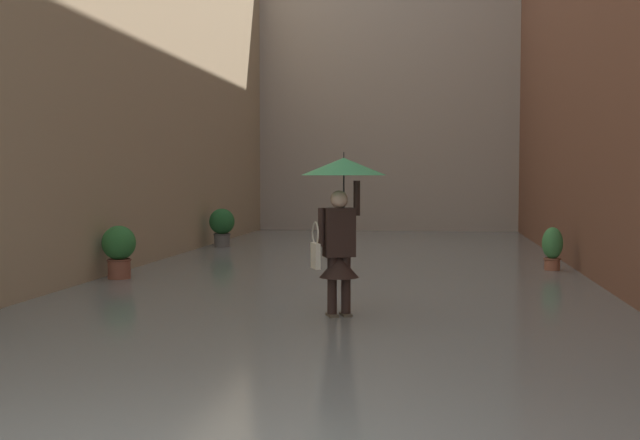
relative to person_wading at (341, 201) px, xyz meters
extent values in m
plane|color=#605B56|center=(0.38, -4.86, -1.51)|extent=(60.00, 60.00, 0.00)
cube|color=slate|center=(0.38, -4.86, -1.48)|extent=(9.17, 28.03, 0.07)
cube|color=tan|center=(5.46, -4.86, 3.17)|extent=(1.80, 26.03, 9.37)
cube|color=#A89989|center=(0.38, -16.78, 3.25)|extent=(11.97, 1.80, 9.53)
cube|color=#4C4233|center=(0.11, 0.05, -1.46)|extent=(0.19, 0.26, 0.10)
cylinder|color=black|center=(0.11, 0.05, -1.05)|extent=(0.16, 0.16, 0.72)
cube|color=#4C4233|center=(-0.05, -0.02, -1.46)|extent=(0.19, 0.26, 0.10)
cylinder|color=black|center=(-0.05, -0.02, -1.05)|extent=(0.16, 0.16, 0.72)
cube|color=black|center=(0.03, 0.01, -0.39)|extent=(0.44, 0.35, 0.61)
cone|color=black|center=(0.03, 0.01, -0.81)|extent=(0.65, 0.65, 0.28)
sphere|color=#DBB293|center=(0.03, 0.01, 0.03)|extent=(0.22, 0.22, 0.22)
cylinder|color=black|center=(-0.18, -0.08, 0.04)|extent=(0.11, 0.11, 0.44)
cylinder|color=black|center=(0.24, 0.10, -0.32)|extent=(0.11, 0.11, 0.48)
cylinder|color=black|center=(-0.03, -0.01, 0.18)|extent=(0.02, 0.02, 0.52)
cone|color=#338C4C|center=(-0.03, -0.01, 0.44)|extent=(1.08, 1.08, 0.22)
cylinder|color=black|center=(-0.03, -0.01, 0.58)|extent=(0.01, 0.01, 0.08)
cube|color=beige|center=(0.31, 0.15, -0.67)|extent=(0.16, 0.28, 0.32)
torus|color=beige|center=(0.31, 0.15, -0.39)|extent=(0.13, 0.29, 0.30)
cylinder|color=#66605B|center=(4.09, -9.37, -1.32)|extent=(0.40, 0.40, 0.38)
torus|color=#56524E|center=(4.09, -9.37, -1.13)|extent=(0.43, 0.43, 0.04)
ellipsoid|color=#23602D|center=(4.09, -9.37, -0.81)|extent=(0.63, 0.63, 0.64)
cylinder|color=brown|center=(4.22, -3.10, -1.32)|extent=(0.39, 0.39, 0.39)
torus|color=brown|center=(4.22, -3.10, -1.12)|extent=(0.42, 0.42, 0.04)
ellipsoid|color=#2D7033|center=(4.22, -3.10, -0.83)|extent=(0.58, 0.58, 0.59)
cylinder|color=#9E563D|center=(-3.36, -5.44, -1.37)|extent=(0.29, 0.29, 0.28)
torus|color=brown|center=(-3.36, -5.44, -1.23)|extent=(0.32, 0.32, 0.04)
ellipsoid|color=#428947|center=(-3.36, -5.44, -0.94)|extent=(0.39, 0.39, 0.60)
camera|label=1|loc=(-1.14, 9.86, 0.31)|focal=44.55mm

